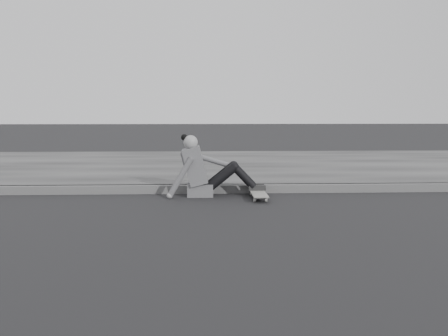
% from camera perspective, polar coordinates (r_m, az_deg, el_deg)
% --- Properties ---
extents(curb, '(24.00, 0.16, 0.12)m').
position_cam_1_polar(curb, '(7.93, 19.97, -2.11)').
color(curb, '#515151').
rests_on(curb, ground).
extents(sidewalk, '(24.00, 6.00, 0.12)m').
position_cam_1_polar(sidewalk, '(10.75, 13.86, 0.30)').
color(sidewalk, '#3A3A3A').
rests_on(sidewalk, ground).
extents(skateboard, '(0.20, 0.78, 0.09)m').
position_cam_1_polar(skateboard, '(6.88, 3.94, -2.91)').
color(skateboard, '#9A9A95').
rests_on(skateboard, ground).
extents(seated_woman, '(1.38, 0.46, 0.88)m').
position_cam_1_polar(seated_woman, '(7.04, -2.22, -0.30)').
color(seated_woman, '#555558').
rests_on(seated_woman, ground).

